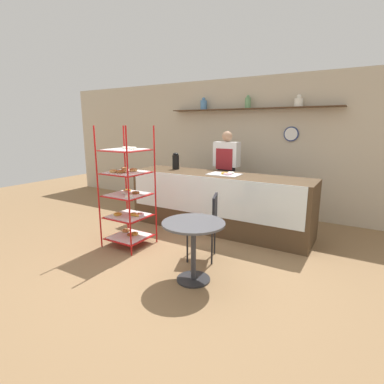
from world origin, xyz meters
name	(u,v)px	position (x,y,z in m)	size (l,w,h in m)	color
ground_plane	(174,257)	(0.00, 0.00, 0.00)	(14.00, 14.00, 0.00)	olive
back_wall	(250,146)	(0.00, 2.74, 1.36)	(10.00, 0.30, 2.70)	beige
display_counter	(218,202)	(0.00, 1.33, 0.49)	(3.12, 0.76, 0.98)	#4C3823
pastry_rack	(128,194)	(-0.84, 0.03, 0.79)	(0.61, 0.59, 1.77)	#B71414
person_worker	(226,172)	(-0.16, 1.98, 0.90)	(0.47, 0.23, 1.67)	#282833
cafe_table	(193,237)	(0.54, -0.40, 0.53)	(0.71, 0.71, 0.71)	#262628
cafe_chair	(208,220)	(0.41, 0.20, 0.55)	(0.49, 0.49, 0.89)	black
coffee_carafe	(176,161)	(-0.93, 1.42, 1.12)	(0.12, 0.12, 0.30)	black
donut_tray_counter	(226,174)	(0.14, 1.31, 0.99)	(0.52, 0.36, 0.05)	silver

